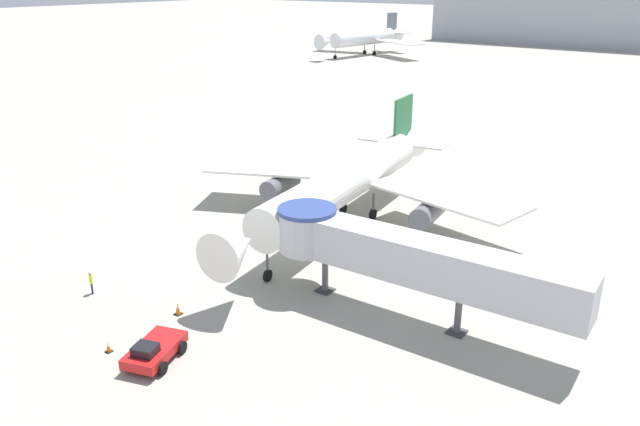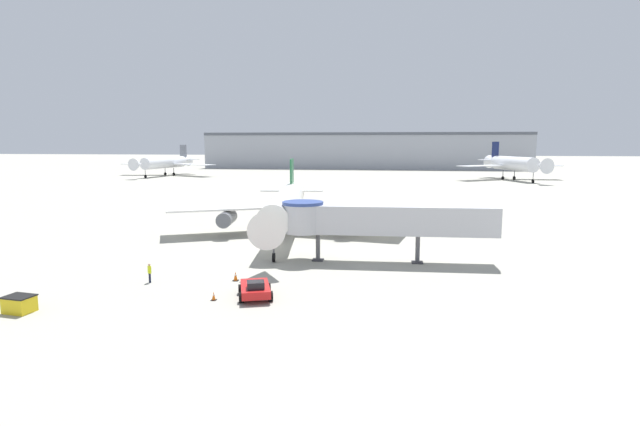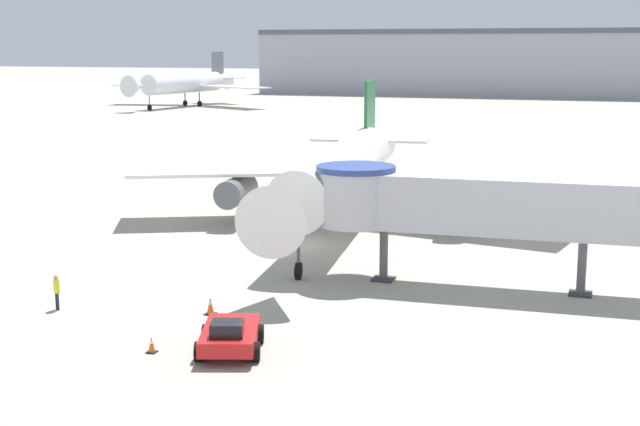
% 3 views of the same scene
% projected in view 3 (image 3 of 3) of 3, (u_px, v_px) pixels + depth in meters
% --- Properties ---
extents(ground_plane, '(800.00, 800.00, 0.00)m').
position_uv_depth(ground_plane, '(286.00, 245.00, 54.45)').
color(ground_plane, '#9E9B8E').
extents(main_airplane, '(30.99, 33.87, 9.35)m').
position_uv_depth(main_airplane, '(342.00, 171.00, 57.99)').
color(main_airplane, white).
rests_on(main_airplane, ground_plane).
extents(jet_bridge, '(21.01, 4.09, 5.95)m').
position_uv_depth(jet_bridge, '(494.00, 205.00, 43.92)').
color(jet_bridge, '#B7B7BC').
rests_on(jet_bridge, ground_plane).
extents(pushback_tug_red, '(3.30, 4.42, 1.52)m').
position_uv_depth(pushback_tug_red, '(230.00, 335.00, 35.18)').
color(pushback_tug_red, red).
rests_on(pushback_tug_red, ground_plane).
extents(traffic_cone_apron_front, '(0.40, 0.40, 0.66)m').
position_uv_depth(traffic_cone_apron_front, '(152.00, 345.00, 35.25)').
color(traffic_cone_apron_front, black).
rests_on(traffic_cone_apron_front, ground_plane).
extents(traffic_cone_near_nose, '(0.49, 0.49, 0.81)m').
position_uv_depth(traffic_cone_near_nose, '(210.00, 306.00, 40.27)').
color(traffic_cone_near_nose, black).
rests_on(traffic_cone_near_nose, ground_plane).
extents(ground_crew_marshaller, '(0.37, 0.34, 1.66)m').
position_uv_depth(ground_crew_marshaller, '(57.00, 290.00, 40.87)').
color(ground_crew_marshaller, '#1E2338').
rests_on(ground_crew_marshaller, ground_plane).
extents(background_jet_gray_tail, '(36.30, 32.92, 10.80)m').
position_uv_depth(background_jet_gray_tail, '(186.00, 83.00, 177.38)').
color(background_jet_gray_tail, silver).
rests_on(background_jet_gray_tail, ground_plane).
extents(terminal_building, '(142.64, 25.66, 16.01)m').
position_uv_depth(terminal_building, '(552.00, 63.00, 215.19)').
color(terminal_building, '#999EA8').
rests_on(terminal_building, ground_plane).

